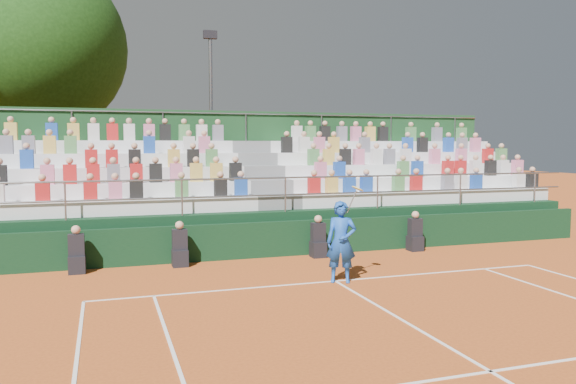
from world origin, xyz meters
name	(u,v)px	position (x,y,z in m)	size (l,w,h in m)	color
ground	(335,281)	(0.00, 0.00, 0.00)	(90.00, 90.00, 0.00)	#BB541F
courtside_wall	(291,238)	(0.00, 3.20, 0.50)	(20.00, 0.15, 1.00)	black
line_officials	(257,244)	(-1.13, 2.75, 0.48)	(9.87, 0.40, 1.19)	black
grandstand	(261,206)	(-0.01, 6.44, 1.09)	(20.00, 5.20, 4.40)	black
tennis_player	(341,242)	(0.09, -0.11, 0.94)	(0.94, 0.69, 2.22)	blue
tree_east	(35,47)	(-7.70, 14.83, 7.36)	(7.71, 7.71, 11.23)	#382414
floodlight_mast	(211,109)	(-0.38, 13.37, 4.78)	(0.60, 0.25, 8.21)	gray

